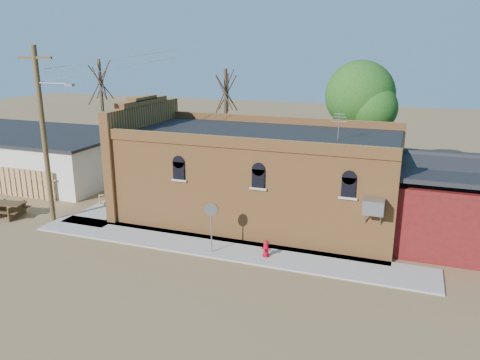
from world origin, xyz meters
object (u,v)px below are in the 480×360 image
(brick_bar, at_px, (254,175))
(fire_hydrant, at_px, (266,248))
(utility_pole, at_px, (44,132))
(trash_barrel, at_px, (129,202))
(picnic_table, at_px, (7,208))
(stop_sign, at_px, (211,214))

(brick_bar, height_order, fire_hydrant, brick_bar)
(brick_bar, bearing_deg, utility_pole, -156.31)
(brick_bar, xyz_separation_m, trash_barrel, (-6.94, -1.48, -1.85))
(trash_barrel, bearing_deg, picnic_table, -149.96)
(stop_sign, xyz_separation_m, picnic_table, (-12.30, 0.49, -1.34))
(fire_hydrant, bearing_deg, trash_barrel, 177.28)
(utility_pole, xyz_separation_m, picnic_table, (-2.76, -0.43, -4.24))
(utility_pole, xyz_separation_m, stop_sign, (9.54, -0.92, -2.91))
(brick_bar, height_order, trash_barrel, brick_bar)
(stop_sign, relative_size, trash_barrel, 2.82)
(utility_pole, bearing_deg, brick_bar, 23.69)
(trash_barrel, distance_m, picnic_table, 6.48)
(utility_pole, xyz_separation_m, fire_hydrant, (11.94, -0.51, -4.33))
(brick_bar, xyz_separation_m, stop_sign, (-0.25, -5.22, -0.48))
(utility_pole, bearing_deg, stop_sign, -5.52)
(utility_pole, xyz_separation_m, trash_barrel, (2.84, 2.81, -4.28))
(brick_bar, relative_size, stop_sign, 7.07)
(brick_bar, bearing_deg, picnic_table, -159.37)
(trash_barrel, height_order, picnic_table, trash_barrel)
(trash_barrel, relative_size, picnic_table, 0.38)
(picnic_table, bearing_deg, stop_sign, -12.38)
(utility_pole, distance_m, picnic_table, 5.08)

